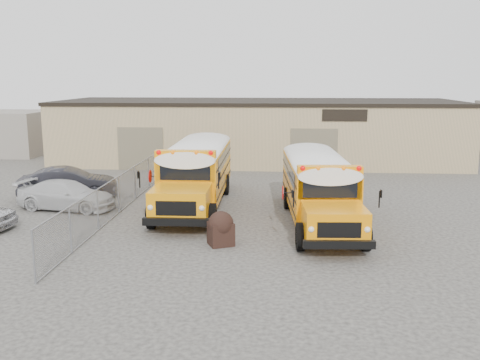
# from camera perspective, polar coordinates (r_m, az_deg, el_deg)

# --- Properties ---
(ground) EXTENTS (120.00, 120.00, 0.00)m
(ground) POSITION_cam_1_polar(r_m,az_deg,el_deg) (22.40, -0.08, -5.75)
(ground) COLOR #302F2C
(ground) RESTS_ON ground
(warehouse) EXTENTS (30.20, 10.20, 4.67)m
(warehouse) POSITION_cam_1_polar(r_m,az_deg,el_deg) (41.62, 1.94, 5.34)
(warehouse) COLOR tan
(warehouse) RESTS_ON ground
(chainlink_fence) EXTENTS (0.07, 18.07, 1.81)m
(chainlink_fence) POSITION_cam_1_polar(r_m,az_deg,el_deg) (26.13, -12.83, -1.55)
(chainlink_fence) COLOR gray
(chainlink_fence) RESTS_ON ground
(school_bus_left) EXTENTS (3.39, 11.20, 3.27)m
(school_bus_left) POSITION_cam_1_polar(r_m,az_deg,el_deg) (33.91, -3.10, 3.23)
(school_bus_left) COLOR orange
(school_bus_left) RESTS_ON ground
(school_bus_right) EXTENTS (3.32, 10.62, 3.07)m
(school_bus_right) POSITION_cam_1_polar(r_m,az_deg,el_deg) (30.54, 6.82, 2.09)
(school_bus_right) COLOR orange
(school_bus_right) RESTS_ON ground
(tarp_bundle) EXTENTS (1.15, 1.10, 1.35)m
(tarp_bundle) POSITION_cam_1_polar(r_m,az_deg,el_deg) (20.75, -2.05, -5.12)
(tarp_bundle) COLOR black
(tarp_bundle) RESTS_ON ground
(car_white) EXTENTS (5.13, 2.73, 1.42)m
(car_white) POSITION_cam_1_polar(r_m,az_deg,el_deg) (27.66, -18.00, -1.55)
(car_white) COLOR silver
(car_white) RESTS_ON ground
(car_dark) EXTENTS (5.31, 2.96, 1.66)m
(car_dark) POSITION_cam_1_polar(r_m,az_deg,el_deg) (30.13, -17.86, -0.31)
(car_dark) COLOR black
(car_dark) RESTS_ON ground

